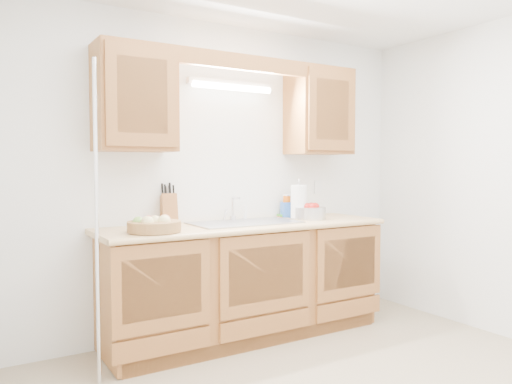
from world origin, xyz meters
TOP-DOWN VIEW (x-y plane):
  - room at (0.00, 0.00)m, footprint 3.52×3.50m
  - base_cabinets at (0.00, 1.20)m, footprint 2.20×0.60m
  - countertop at (0.00, 1.19)m, footprint 2.30×0.63m
  - upper_cabinet_left at (-0.83, 1.33)m, footprint 0.55×0.33m
  - upper_cabinet_right at (0.83, 1.33)m, footprint 0.55×0.33m
  - valance at (0.00, 1.19)m, footprint 2.20×0.05m
  - fluorescent_fixture at (0.00, 1.42)m, footprint 0.76×0.08m
  - sink at (0.00, 1.21)m, footprint 0.84×0.46m
  - wire_shelf_pole at (-1.20, 0.94)m, footprint 0.03×0.03m
  - outlet_plate at (0.95, 1.49)m, footprint 0.08×0.01m
  - fruit_basket at (-0.79, 1.06)m, footprint 0.37×0.37m
  - knife_block at (-0.54, 1.44)m, footprint 0.15×0.21m
  - orange_canister at (0.54, 1.41)m, footprint 0.07×0.07m
  - soap_bottle at (0.54, 1.42)m, footprint 0.11×0.11m
  - sponge at (0.54, 1.44)m, footprint 0.13×0.10m
  - paper_towel at (0.54, 1.23)m, footprint 0.18×0.18m
  - apple_bowl at (0.61, 1.17)m, footprint 0.31×0.31m

SIDE VIEW (x-z plane):
  - base_cabinets at x=0.00m, z-range 0.01..0.87m
  - sink at x=0.00m, z-range 0.65..1.01m
  - countertop at x=0.00m, z-range 0.86..0.90m
  - sponge at x=0.54m, z-range 0.90..0.92m
  - fruit_basket at x=-0.79m, z-range 0.89..1.01m
  - apple_bowl at x=0.61m, z-range 0.89..1.03m
  - soap_bottle at x=0.54m, z-range 0.90..1.09m
  - orange_canister at x=0.54m, z-range 0.90..1.10m
  - wire_shelf_pole at x=-1.20m, z-range 0.00..2.00m
  - knife_block at x=-0.54m, z-range 0.85..1.18m
  - paper_towel at x=0.54m, z-range 0.87..1.21m
  - outlet_plate at x=0.95m, z-range 1.09..1.21m
  - room at x=0.00m, z-range 0.00..2.50m
  - upper_cabinet_left at x=-0.83m, z-range 1.45..2.20m
  - upper_cabinet_right at x=0.83m, z-range 1.45..2.20m
  - fluorescent_fixture at x=0.00m, z-range 1.96..2.04m
  - valance at x=0.00m, z-range 2.08..2.20m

